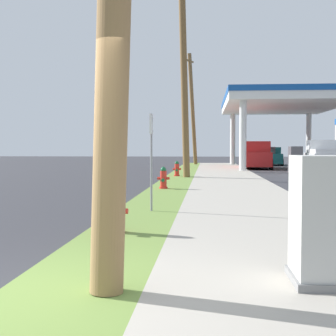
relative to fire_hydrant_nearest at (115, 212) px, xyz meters
name	(u,v)px	position (x,y,z in m)	size (l,w,h in m)	color
grass_verge	(63,305)	(0.18, -3.40, -0.39)	(1.40, 80.00, 0.12)	olive
sidewalk_slab	(320,312)	(2.48, -3.40, -0.39)	(3.20, 80.00, 0.12)	#A8A093
fire_hydrant_nearest	(115,212)	(0.00, 0.00, 0.00)	(0.42, 0.38, 0.74)	red
fire_hydrant_second	(163,179)	(0.02, 8.40, 0.00)	(0.42, 0.38, 0.74)	red
fire_hydrant_third	(177,169)	(0.02, 15.64, 0.00)	(0.42, 0.37, 0.74)	red
utility_pole_midground	(184,72)	(0.40, 14.89, 4.62)	(1.36, 0.60, 9.72)	brown
utility_pole_background	(192,109)	(0.28, 32.30, 4.36)	(1.06, 2.01, 9.20)	brown
utility_cabinet	(319,223)	(2.62, -2.68, 0.28)	(0.55, 0.79, 1.30)	slate
street_sign_post	(151,142)	(0.28, 2.68, 1.19)	(0.05, 0.36, 2.12)	gray
car_teal_by_near_pump	(271,157)	(7.08, 34.50, 0.28)	(2.25, 4.63, 1.57)	#197075
truck_white_at_forecourt	(326,158)	(8.38, 20.44, 0.47)	(2.60, 5.57, 1.97)	white
truck_red_on_apron	(255,156)	(5.01, 27.20, 0.47)	(2.34, 5.48, 1.97)	red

